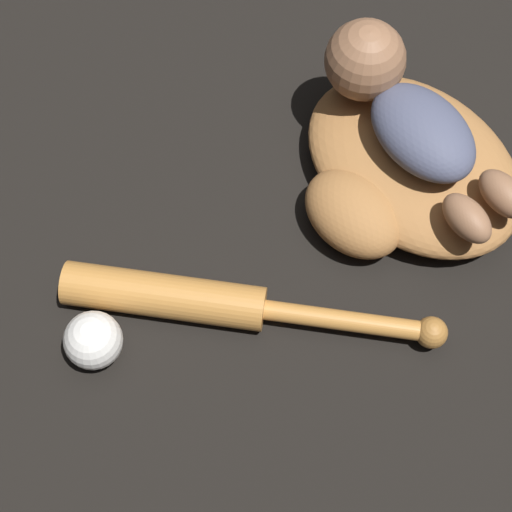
{
  "coord_description": "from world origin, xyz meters",
  "views": [
    {
      "loc": [
        -0.42,
        0.5,
        1.07
      ],
      "look_at": [
        -0.02,
        0.24,
        0.07
      ],
      "focal_mm": 60.0,
      "sensor_mm": 36.0,
      "label": 1
    }
  ],
  "objects_px": {
    "baseball_bat": "(205,302)",
    "baseball": "(93,340)",
    "baby_figure": "(403,107)",
    "baseball_glove": "(403,171)"
  },
  "relations": [
    {
      "from": "baseball_glove",
      "to": "baby_figure",
      "type": "relative_size",
      "value": 1.06
    },
    {
      "from": "baseball_bat",
      "to": "baseball",
      "type": "xyz_separation_m",
      "value": [
        0.03,
        0.15,
        0.01
      ]
    },
    {
      "from": "baseball_glove",
      "to": "baseball",
      "type": "distance_m",
      "value": 0.49
    },
    {
      "from": "baseball_bat",
      "to": "baseball",
      "type": "height_order",
      "value": "baseball"
    },
    {
      "from": "baby_figure",
      "to": "baseball",
      "type": "distance_m",
      "value": 0.51
    },
    {
      "from": "baby_figure",
      "to": "baseball_bat",
      "type": "xyz_separation_m",
      "value": [
        -0.06,
        0.35,
        -0.1
      ]
    },
    {
      "from": "baseball_glove",
      "to": "baseball_bat",
      "type": "distance_m",
      "value": 0.34
    },
    {
      "from": "baseball_glove",
      "to": "baby_figure",
      "type": "distance_m",
      "value": 0.1
    },
    {
      "from": "baseball_glove",
      "to": "baseball",
      "type": "relative_size",
      "value": 4.88
    },
    {
      "from": "baseball_bat",
      "to": "baseball",
      "type": "distance_m",
      "value": 0.15
    }
  ]
}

